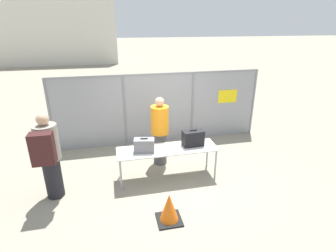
{
  "coord_description": "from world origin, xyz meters",
  "views": [
    {
      "loc": [
        -1.35,
        -5.38,
        3.4
      ],
      "look_at": [
        -0.06,
        0.4,
        1.05
      ],
      "focal_mm": 28.0,
      "sensor_mm": 36.0,
      "label": 1
    }
  ],
  "objects_px": {
    "suitcase_grey": "(144,145)",
    "traveler_hooded": "(48,154)",
    "suitcase_black": "(193,138)",
    "security_worker_near": "(160,130)",
    "inspection_table": "(167,151)",
    "traffic_cone": "(169,209)",
    "utility_trailer": "(168,111)"
  },
  "relations": [
    {
      "from": "suitcase_grey",
      "to": "suitcase_black",
      "type": "xyz_separation_m",
      "value": [
        1.14,
        0.07,
        0.03
      ]
    },
    {
      "from": "suitcase_black",
      "to": "security_worker_near",
      "type": "height_order",
      "value": "security_worker_near"
    },
    {
      "from": "suitcase_black",
      "to": "suitcase_grey",
      "type": "bearing_deg",
      "value": -176.63
    },
    {
      "from": "inspection_table",
      "to": "utility_trailer",
      "type": "bearing_deg",
      "value": 77.27
    },
    {
      "from": "traveler_hooded",
      "to": "security_worker_near",
      "type": "bearing_deg",
      "value": 19.83
    },
    {
      "from": "utility_trailer",
      "to": "traffic_cone",
      "type": "distance_m",
      "value": 5.24
    },
    {
      "from": "utility_trailer",
      "to": "traffic_cone",
      "type": "height_order",
      "value": "utility_trailer"
    },
    {
      "from": "utility_trailer",
      "to": "traffic_cone",
      "type": "bearing_deg",
      "value": -102.31
    },
    {
      "from": "suitcase_grey",
      "to": "traffic_cone",
      "type": "distance_m",
      "value": 1.56
    },
    {
      "from": "suitcase_grey",
      "to": "suitcase_black",
      "type": "height_order",
      "value": "suitcase_black"
    },
    {
      "from": "inspection_table",
      "to": "suitcase_grey",
      "type": "relative_size",
      "value": 4.74
    },
    {
      "from": "suitcase_grey",
      "to": "inspection_table",
      "type": "bearing_deg",
      "value": 2.26
    },
    {
      "from": "utility_trailer",
      "to": "security_worker_near",
      "type": "bearing_deg",
      "value": -106.22
    },
    {
      "from": "traveler_hooded",
      "to": "suitcase_black",
      "type": "bearing_deg",
      "value": 3.66
    },
    {
      "from": "traveler_hooded",
      "to": "traffic_cone",
      "type": "height_order",
      "value": "traveler_hooded"
    },
    {
      "from": "suitcase_black",
      "to": "utility_trailer",
      "type": "height_order",
      "value": "suitcase_black"
    },
    {
      "from": "inspection_table",
      "to": "security_worker_near",
      "type": "distance_m",
      "value": 0.74
    },
    {
      "from": "suitcase_black",
      "to": "security_worker_near",
      "type": "relative_size",
      "value": 0.28
    },
    {
      "from": "inspection_table",
      "to": "utility_trailer",
      "type": "distance_m",
      "value": 3.8
    },
    {
      "from": "suitcase_grey",
      "to": "traveler_hooded",
      "type": "distance_m",
      "value": 1.93
    },
    {
      "from": "traveler_hooded",
      "to": "utility_trailer",
      "type": "height_order",
      "value": "traveler_hooded"
    },
    {
      "from": "suitcase_black",
      "to": "utility_trailer",
      "type": "distance_m",
      "value": 3.7
    },
    {
      "from": "suitcase_grey",
      "to": "traffic_cone",
      "type": "height_order",
      "value": "suitcase_grey"
    },
    {
      "from": "security_worker_near",
      "to": "suitcase_grey",
      "type": "bearing_deg",
      "value": 61.36
    },
    {
      "from": "traveler_hooded",
      "to": "traffic_cone",
      "type": "relative_size",
      "value": 3.23
    },
    {
      "from": "security_worker_near",
      "to": "utility_trailer",
      "type": "bearing_deg",
      "value": -100.96
    },
    {
      "from": "traveler_hooded",
      "to": "traffic_cone",
      "type": "distance_m",
      "value": 2.57
    },
    {
      "from": "utility_trailer",
      "to": "inspection_table",
      "type": "bearing_deg",
      "value": -102.73
    },
    {
      "from": "traffic_cone",
      "to": "utility_trailer",
      "type": "bearing_deg",
      "value": 77.69
    },
    {
      "from": "inspection_table",
      "to": "suitcase_black",
      "type": "distance_m",
      "value": 0.66
    },
    {
      "from": "suitcase_black",
      "to": "traffic_cone",
      "type": "height_order",
      "value": "suitcase_black"
    },
    {
      "from": "suitcase_black",
      "to": "security_worker_near",
      "type": "xyz_separation_m",
      "value": [
        -0.65,
        0.66,
        -0.02
      ]
    }
  ]
}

